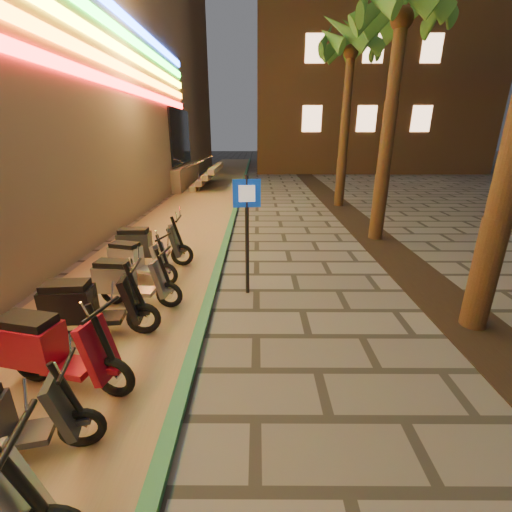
{
  "coord_description": "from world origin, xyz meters",
  "views": [
    {
      "loc": [
        0.02,
        -2.99,
        3.03
      ],
      "look_at": [
        -0.0,
        2.08,
        1.2
      ],
      "focal_mm": 24.0,
      "sensor_mm": 36.0,
      "label": 1
    }
  ],
  "objects_px": {
    "scooter_5": "(51,349)",
    "scooter_8": "(136,260)",
    "pedestrian_sign": "(247,220)",
    "scooter_6": "(87,306)",
    "scooter_9": "(146,245)",
    "scooter_7": "(128,281)"
  },
  "relations": [
    {
      "from": "scooter_6",
      "to": "scooter_7",
      "type": "distance_m",
      "value": 1.07
    },
    {
      "from": "pedestrian_sign",
      "to": "scooter_6",
      "type": "bearing_deg",
      "value": -154.0
    },
    {
      "from": "scooter_5",
      "to": "scooter_8",
      "type": "distance_m",
      "value": 3.28
    },
    {
      "from": "scooter_7",
      "to": "scooter_5",
      "type": "bearing_deg",
      "value": -88.14
    },
    {
      "from": "scooter_6",
      "to": "scooter_7",
      "type": "relative_size",
      "value": 1.08
    },
    {
      "from": "pedestrian_sign",
      "to": "scooter_7",
      "type": "bearing_deg",
      "value": -173.25
    },
    {
      "from": "scooter_5",
      "to": "scooter_6",
      "type": "height_order",
      "value": "scooter_5"
    },
    {
      "from": "pedestrian_sign",
      "to": "scooter_8",
      "type": "xyz_separation_m",
      "value": [
        -2.4,
        0.59,
        -1.03
      ]
    },
    {
      "from": "scooter_5",
      "to": "scooter_8",
      "type": "relative_size",
      "value": 1.14
    },
    {
      "from": "scooter_8",
      "to": "scooter_9",
      "type": "xyz_separation_m",
      "value": [
        -0.03,
        0.86,
        0.06
      ]
    },
    {
      "from": "scooter_7",
      "to": "scooter_6",
      "type": "bearing_deg",
      "value": -97.12
    },
    {
      "from": "scooter_5",
      "to": "scooter_7",
      "type": "relative_size",
      "value": 1.09
    },
    {
      "from": "scooter_6",
      "to": "scooter_8",
      "type": "bearing_deg",
      "value": 84.44
    },
    {
      "from": "pedestrian_sign",
      "to": "scooter_9",
      "type": "bearing_deg",
      "value": 142.19
    },
    {
      "from": "scooter_5",
      "to": "scooter_6",
      "type": "bearing_deg",
      "value": 106.85
    },
    {
      "from": "pedestrian_sign",
      "to": "scooter_9",
      "type": "height_order",
      "value": "pedestrian_sign"
    },
    {
      "from": "pedestrian_sign",
      "to": "scooter_6",
      "type": "distance_m",
      "value": 3.04
    },
    {
      "from": "pedestrian_sign",
      "to": "scooter_5",
      "type": "distance_m",
      "value": 3.69
    },
    {
      "from": "pedestrian_sign",
      "to": "scooter_6",
      "type": "xyz_separation_m",
      "value": [
        -2.41,
        -1.57,
        -0.97
      ]
    },
    {
      "from": "scooter_6",
      "to": "scooter_7",
      "type": "bearing_deg",
      "value": 71.34
    },
    {
      "from": "scooter_6",
      "to": "scooter_9",
      "type": "relative_size",
      "value": 1.0
    },
    {
      "from": "pedestrian_sign",
      "to": "scooter_5",
      "type": "xyz_separation_m",
      "value": [
        -2.33,
        -2.69,
        -0.96
      ]
    }
  ]
}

